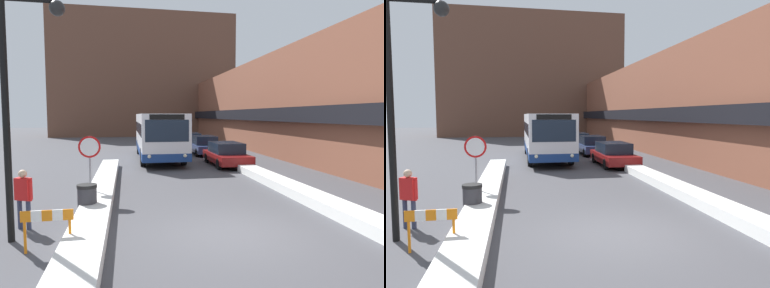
% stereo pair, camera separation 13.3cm
% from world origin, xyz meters
% --- Properties ---
extents(ground_plane, '(160.00, 160.00, 0.00)m').
position_xyz_m(ground_plane, '(0.00, 0.00, 0.00)').
color(ground_plane, '#47474C').
extents(building_row_right, '(5.50, 60.00, 7.47)m').
position_xyz_m(building_row_right, '(9.97, 24.00, 3.73)').
color(building_row_right, brown).
rests_on(building_row_right, ground_plane).
extents(building_backdrop_far, '(26.00, 8.00, 17.51)m').
position_xyz_m(building_backdrop_far, '(0.00, 44.09, 8.75)').
color(building_backdrop_far, brown).
rests_on(building_backdrop_far, ground_plane).
extents(snow_bank_left, '(0.90, 16.19, 0.38)m').
position_xyz_m(snow_bank_left, '(-3.60, 4.46, 0.19)').
color(snow_bank_left, silver).
rests_on(snow_bank_left, ground_plane).
extents(snow_bank_right, '(0.90, 11.32, 0.36)m').
position_xyz_m(snow_bank_right, '(3.60, 3.61, 0.18)').
color(snow_bank_right, silver).
rests_on(snow_bank_right, ground_plane).
extents(city_bus, '(2.73, 10.68, 3.10)m').
position_xyz_m(city_bus, '(-0.52, 15.38, 1.70)').
color(city_bus, silver).
rests_on(city_bus, ground_plane).
extents(parked_car_front, '(1.93, 4.58, 1.38)m').
position_xyz_m(parked_car_front, '(3.20, 11.52, 0.70)').
color(parked_car_front, maroon).
rests_on(parked_car_front, ground_plane).
extents(parked_car_middle, '(1.88, 4.23, 1.43)m').
position_xyz_m(parked_car_middle, '(3.20, 17.44, 0.71)').
color(parked_car_middle, navy).
rests_on(parked_car_middle, ground_plane).
extents(parked_car_back, '(1.80, 4.30, 1.35)m').
position_xyz_m(parked_car_back, '(3.20, 23.06, 0.68)').
color(parked_car_back, '#38383D').
rests_on(parked_car_back, ground_plane).
extents(stop_sign, '(0.76, 0.08, 2.29)m').
position_xyz_m(stop_sign, '(-3.93, 4.19, 1.66)').
color(stop_sign, gray).
rests_on(stop_sign, ground_plane).
extents(street_lamp, '(1.46, 0.36, 5.78)m').
position_xyz_m(street_lamp, '(-5.09, 0.50, 3.63)').
color(street_lamp, black).
rests_on(street_lamp, ground_plane).
extents(pedestrian, '(0.47, 0.37, 1.59)m').
position_xyz_m(pedestrian, '(-5.35, 1.42, 0.95)').
color(pedestrian, '#333851').
rests_on(pedestrian, ground_plane).
extents(trash_bin, '(0.59, 0.59, 0.95)m').
position_xyz_m(trash_bin, '(-3.84, 2.35, 0.48)').
color(trash_bin, '#38383D').
rests_on(trash_bin, ground_plane).
extents(construction_barricade, '(1.10, 0.06, 0.94)m').
position_xyz_m(construction_barricade, '(-4.39, -0.32, 0.67)').
color(construction_barricade, orange).
rests_on(construction_barricade, ground_plane).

